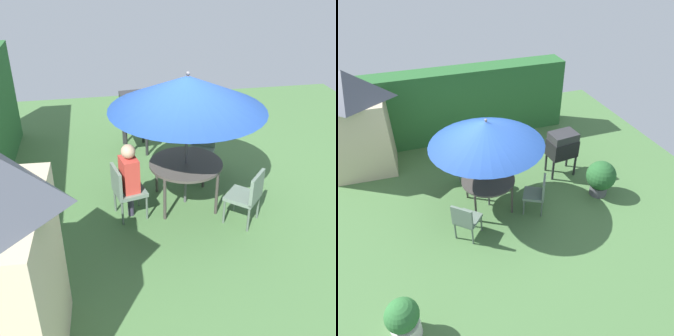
# 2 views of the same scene
# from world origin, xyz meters

# --- Properties ---
(ground_plane) EXTENTS (11.00, 11.00, 0.00)m
(ground_plane) POSITION_xyz_m (0.00, 0.00, 0.00)
(ground_plane) COLOR #47703D
(patio_table) EXTENTS (1.19, 1.19, 0.76)m
(patio_table) POSITION_xyz_m (-0.10, 0.06, 0.69)
(patio_table) COLOR #47423D
(patio_table) RESTS_ON ground
(patio_umbrella) EXTENTS (2.41, 2.41, 2.25)m
(patio_umbrella) POSITION_xyz_m (-0.10, 0.06, 1.93)
(patio_umbrella) COLOR #4C4C51
(patio_umbrella) RESTS_ON ground
(bbq_grill) EXTENTS (0.75, 0.57, 1.20)m
(bbq_grill) POSITION_xyz_m (2.04, 0.67, 0.85)
(bbq_grill) COLOR black
(bbq_grill) RESTS_ON ground
(chair_near_shed) EXTENTS (0.55, 0.56, 0.90)m
(chair_near_shed) POSITION_xyz_m (-0.34, 1.08, 0.52)
(chair_near_shed) COLOR slate
(chair_near_shed) RESTS_ON ground
(chair_far_side) EXTENTS (0.65, 0.65, 0.90)m
(chair_far_side) POSITION_xyz_m (-0.83, -0.76, 0.52)
(chair_far_side) COLOR slate
(chair_far_side) RESTS_ON ground
(chair_toward_hedge) EXTENTS (0.63, 0.62, 0.90)m
(chair_toward_hedge) POSITION_xyz_m (0.88, -0.47, 0.52)
(chair_toward_hedge) COLOR slate
(chair_toward_hedge) RESTS_ON ground
(potted_plant_by_grill) EXTENTS (0.70, 0.70, 0.89)m
(potted_plant_by_grill) POSITION_xyz_m (2.53, -0.42, 0.50)
(potted_plant_by_grill) COLOR #4C4C51
(potted_plant_by_grill) RESTS_ON ground
(person_in_red) EXTENTS (0.38, 0.31, 1.26)m
(person_in_red) POSITION_xyz_m (-0.32, 0.99, 0.78)
(person_in_red) COLOR #CC3D33
(person_in_red) RESTS_ON ground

